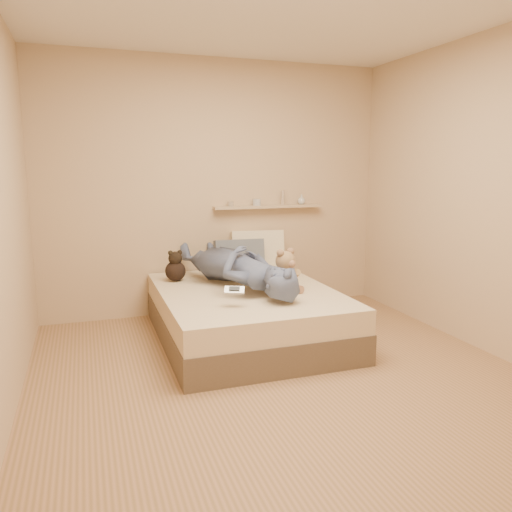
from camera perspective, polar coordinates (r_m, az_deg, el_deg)
name	(u,v)px	position (r m, az deg, el deg)	size (l,w,h in m)	color
room	(287,200)	(3.44, 3.56, 6.37)	(3.80, 3.80, 3.80)	#A17553
bed	(246,314)	(4.50, -1.17, -6.63)	(1.50, 1.90, 0.45)	brown
game_console	(234,290)	(3.86, -2.48, -3.89)	(0.17, 0.12, 0.05)	#ABAEB2
teddy_bear	(285,274)	(4.34, 3.31, -2.04)	(0.30, 0.31, 0.38)	#A47A5A
dark_plush	(175,268)	(4.78, -9.20, -1.34)	(0.19, 0.19, 0.30)	black
pillow_cream	(257,250)	(5.29, 0.16, 0.70)	(0.55, 0.16, 0.40)	beige
pillow_grey	(239,256)	(5.09, -1.92, -0.04)	(0.50, 0.14, 0.34)	slate
person	(237,266)	(4.50, -2.23, -1.10)	(0.59, 1.62, 0.39)	#4D587A
wall_shelf	(268,207)	(5.36, 1.42, 5.67)	(1.20, 0.12, 0.03)	tan
shelf_bottles	(276,201)	(5.39, 2.34, 6.35)	(0.88, 0.09, 0.15)	#A99E91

